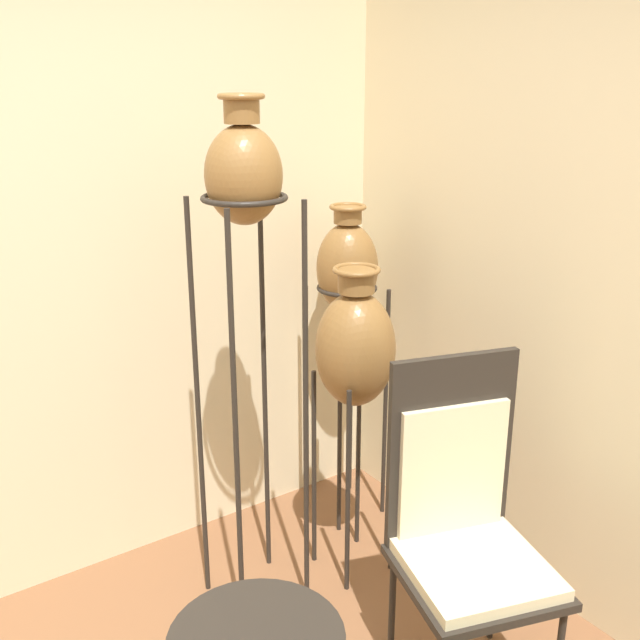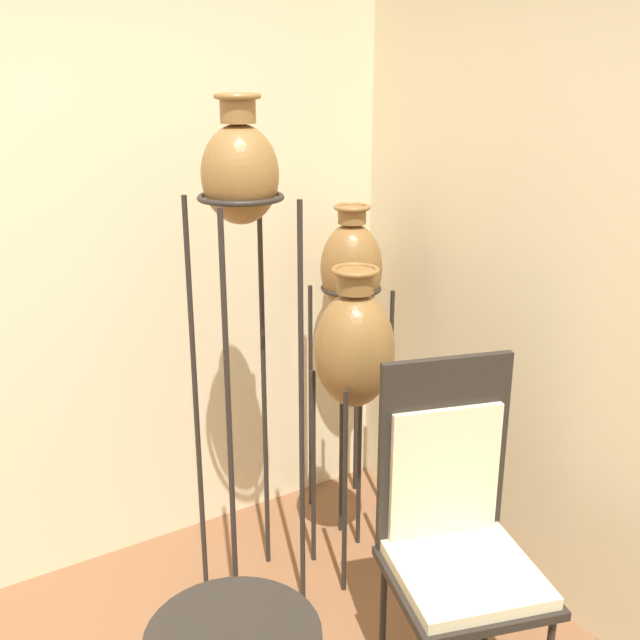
{
  "view_description": "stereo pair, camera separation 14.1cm",
  "coord_description": "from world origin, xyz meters",
  "px_view_note": "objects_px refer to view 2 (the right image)",
  "views": [
    {
      "loc": [
        -0.53,
        -1.11,
        2.04
      ],
      "look_at": [
        1.1,
        1.21,
        1.09
      ],
      "focal_mm": 42.0,
      "sensor_mm": 36.0,
      "label": 1
    },
    {
      "loc": [
        -0.41,
        -1.19,
        2.04
      ],
      "look_at": [
        1.1,
        1.21,
        1.09
      ],
      "focal_mm": 42.0,
      "sensor_mm": 36.0,
      "label": 2
    }
  ],
  "objects_px": {
    "vase_stand_medium": "(351,274)",
    "chair": "(455,522)",
    "vase_stand_short": "(354,351)",
    "vase_stand_tall": "(241,195)"
  },
  "relations": [
    {
      "from": "vase_stand_medium",
      "to": "chair",
      "type": "height_order",
      "value": "vase_stand_medium"
    },
    {
      "from": "chair",
      "to": "vase_stand_short",
      "type": "bearing_deg",
      "value": 102.03
    },
    {
      "from": "vase_stand_tall",
      "to": "vase_stand_medium",
      "type": "distance_m",
      "value": 0.87
    },
    {
      "from": "vase_stand_tall",
      "to": "vase_stand_medium",
      "type": "height_order",
      "value": "vase_stand_tall"
    },
    {
      "from": "vase_stand_short",
      "to": "vase_stand_medium",
      "type": "bearing_deg",
      "value": 57.37
    },
    {
      "from": "vase_stand_medium",
      "to": "vase_stand_tall",
      "type": "bearing_deg",
      "value": -155.8
    },
    {
      "from": "vase_stand_short",
      "to": "chair",
      "type": "xyz_separation_m",
      "value": [
        -0.07,
        -0.69,
        -0.37
      ]
    },
    {
      "from": "vase_stand_medium",
      "to": "chair",
      "type": "xyz_separation_m",
      "value": [
        -0.3,
        -1.06,
        -0.56
      ]
    },
    {
      "from": "vase_stand_short",
      "to": "chair",
      "type": "relative_size",
      "value": 1.15
    },
    {
      "from": "vase_stand_short",
      "to": "vase_stand_tall",
      "type": "bearing_deg",
      "value": 171.25
    }
  ]
}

